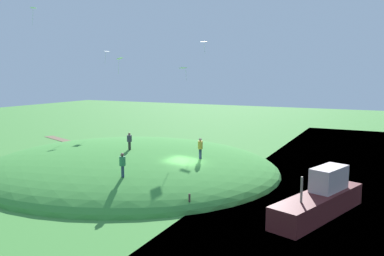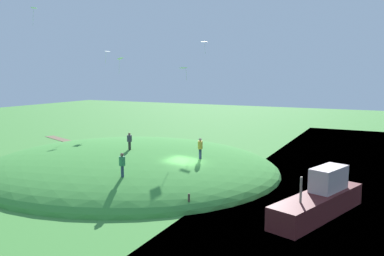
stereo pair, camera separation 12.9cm
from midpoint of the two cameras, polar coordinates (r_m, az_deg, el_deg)
name	(u,v)px [view 1 (the left image)]	position (r m, az deg, el deg)	size (l,w,h in m)	color
ground_plane	(184,183)	(32.99, -1.31, -8.04)	(160.00, 160.00, 0.00)	#448B39
grass_hill	(130,168)	(38.41, -9.23, -5.85)	(28.89, 26.83, 4.44)	#3E8F38
dirt_path	(67,141)	(55.42, -17.90, -1.89)	(12.40, 1.27, 0.04)	brown
boat_on_lake	(320,200)	(26.81, 18.19, -9.93)	(4.76, 9.03, 3.01)	#521D1E
person_walking_path	(129,139)	(35.93, -9.27, -1.64)	(0.56, 0.56, 1.57)	#302D2A
person_near_shore	(200,146)	(33.25, 1.11, -2.62)	(0.55, 0.55, 1.80)	#1D2C42
person_watching_kites	(122,162)	(28.71, -10.29, -4.94)	(0.62, 0.62, 1.78)	#253851
kite_0	(120,59)	(54.24, -10.64, 9.89)	(0.97, 1.21, 2.22)	white
kite_5	(204,42)	(48.69, 1.68, 12.43)	(0.89, 0.68, 1.51)	white
kite_7	(183,69)	(40.06, -1.39, 8.71)	(0.83, 0.93, 1.32)	white
kite_8	(33,9)	(46.49, -22.33, 15.84)	(0.95, 0.99, 1.90)	white
kite_9	(107,52)	(54.79, -12.48, 10.76)	(0.75, 0.85, 1.75)	silver
mooring_post	(189,203)	(26.26, -0.52, -10.88)	(0.14, 0.14, 1.20)	#4F4135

